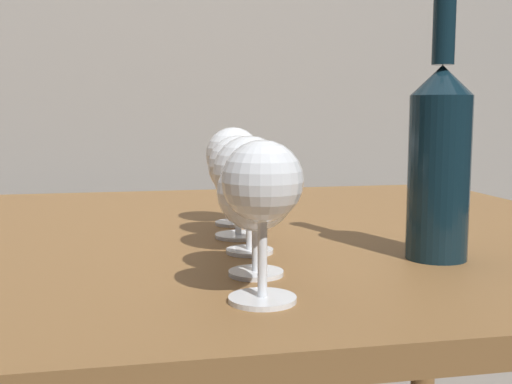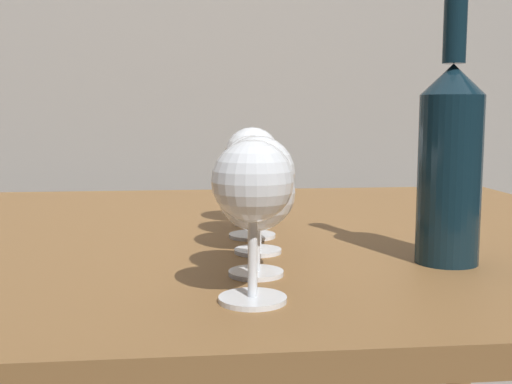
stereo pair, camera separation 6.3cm
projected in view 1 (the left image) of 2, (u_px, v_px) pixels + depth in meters
The scene contains 7 objects.
dining_table at pixel (200, 284), 0.95m from camera, with size 1.28×0.98×0.71m.
wine_glass_chardonnay at pixel (263, 186), 0.58m from camera, with size 0.08×0.08×0.15m.
wine_glass_port at pixel (256, 195), 0.68m from camera, with size 0.08×0.08×0.13m.
wine_glass_white at pixel (250, 174), 0.78m from camera, with size 0.09×0.09×0.15m.
wine_glass_rose at pixel (238, 167), 0.88m from camera, with size 0.08×0.08×0.14m.
wine_glass_pinot at pixel (233, 157), 0.98m from camera, with size 0.08×0.08×0.15m.
wine_bottle at pixel (439, 157), 0.75m from camera, with size 0.07×0.07×0.32m.
Camera 1 is at (-0.10, -0.92, 0.89)m, focal length 44.77 mm.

